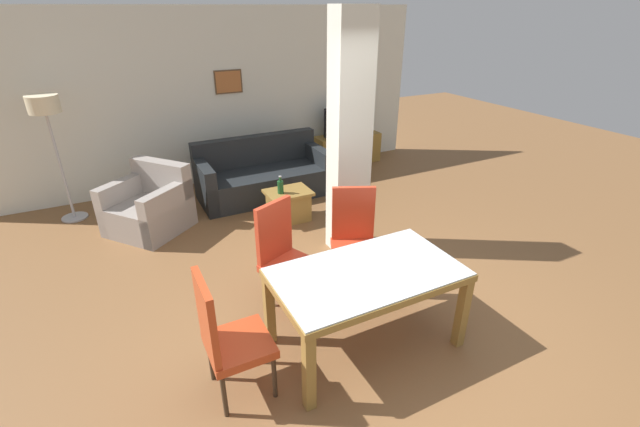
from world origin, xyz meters
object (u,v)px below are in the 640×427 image
Objects in this scene: dining_chair_far_left at (284,253)px; dining_chair_far_right at (354,236)px; dining_chair_head_left at (226,335)px; dining_table at (367,287)px; tv_stand at (347,149)px; coffee_table at (289,205)px; bottle at (280,187)px; armchair at (150,208)px; floor_lamp at (46,116)px; tv_screen at (348,121)px; sofa at (263,177)px.

dining_chair_far_left and dining_chair_far_right have the same top height.
dining_chair_head_left is (-0.81, -0.86, 0.00)m from dining_chair_far_left.
dining_table is at bearing 90.00° from dining_chair_head_left.
dining_chair_far_right is at bearing -119.46° from tv_stand.
dining_chair_far_right is at bearing 118.04° from dining_chair_head_left.
coffee_table is at bearing 81.75° from dining_table.
bottle is at bearing -139.83° from tv_stand.
bottle is at bearing -149.42° from armchair.
floor_lamp is (-2.54, 1.43, 0.91)m from bottle.
tv_screen is 4.64m from floor_lamp.
sofa is at bearing -129.72° from dining_chair_far_left.
dining_table is 0.94m from dining_chair_far_left.
dining_chair_far_right is (0.77, -0.02, 0.00)m from dining_chair_far_left.
tv_stand is at bearing -111.66° from armchair.
dining_table is 1.46× the size of dining_chair_far_left.
dining_chair_far_right is (1.57, 0.84, 0.00)m from dining_chair_head_left.
armchair is at bearing -27.86° from dining_chair_far_right.
dining_chair_far_left is 3.72m from floor_lamp.
tv_screen reaches higher than dining_chair_far_left.
coffee_table is at bearing -147.64° from armchair.
dining_chair_head_left reaches higher than armchair.
dining_chair_head_left is at bearing 180.00° from dining_table.
armchair reaches higher than coffee_table.
dining_table reaches higher than bottle.
dining_table is 0.92m from dining_chair_far_right.
dining_chair_far_left is 1.00× the size of dining_chair_head_left.
dining_chair_far_right reaches higher than bottle.
armchair is (-1.71, -0.40, -0.00)m from sofa.
tv_screen is 0.62× the size of floor_lamp.
floor_lamp is (-4.59, -0.29, 0.63)m from tv_screen.
coffee_table is (-0.02, 1.67, -0.34)m from dining_chair_far_right.
sofa is at bearing -64.92° from dining_chair_far_right.
coffee_table is 0.49× the size of tv_stand.
coffee_table is 2.58m from tv_stand.
dining_chair_far_right is 1.00× the size of tv_screen.
dining_table is 6.33× the size of bottle.
dining_chair_head_left is at bearing -120.00° from bottle.
sofa reaches higher than tv_stand.
floor_lamp is at bearing -176.36° from tv_stand.
dining_chair_far_right is at bearing 90.48° from sofa.
dining_chair_far_left is 0.54× the size of sofa.
coffee_table is at bearing 90.14° from sofa.
armchair is 0.72× the size of floor_lamp.
tv_screen is (1.91, 3.38, 0.24)m from dining_chair_far_right.
floor_lamp reaches higher than tv_screen.
floor_lamp is at bearing 120.28° from dining_table.
tv_stand is at bearing 41.51° from coffee_table.
bottle is (0.63, 1.63, -0.04)m from dining_chair_far_left.
sofa is at bearing -115.67° from armchair.
dining_chair_far_right is 0.85× the size of tv_stand.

